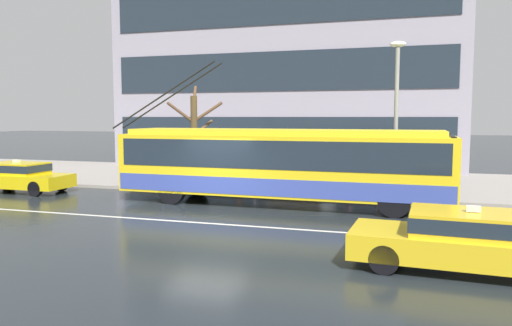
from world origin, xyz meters
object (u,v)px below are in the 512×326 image
taxi_oncoming_far (466,238)px  pedestrian_walking_past (348,151)px  bus_shelter (297,144)px  trolleybus (280,163)px  pedestrian_approaching_curb (239,162)px  street_tree_bare (195,133)px  taxi_queued_behind_bus (19,176)px  pedestrian_at_shelter (379,155)px  street_lamp (396,104)px

taxi_oncoming_far → pedestrian_walking_past: 11.72m
bus_shelter → pedestrian_walking_past: (2.21, 0.70, -0.28)m
trolleybus → pedestrian_approaching_curb: (-3.04, 4.21, -0.40)m
street_tree_bare → trolleybus: bearing=-37.0°
taxi_queued_behind_bus → street_tree_bare: street_tree_bare is taller
pedestrian_walking_past → bus_shelter: bearing=-162.5°
pedestrian_at_shelter → pedestrian_approaching_curb: 6.43m
taxi_oncoming_far → pedestrian_walking_past: bearing=108.3°
pedestrian_at_shelter → pedestrian_walking_past: pedestrian_walking_past is taller
bus_shelter → pedestrian_walking_past: bus_shelter is taller
trolleybus → taxi_oncoming_far: size_ratio=2.76×
bus_shelter → pedestrian_at_shelter: size_ratio=1.88×
taxi_oncoming_far → pedestrian_approaching_curb: 13.72m
bus_shelter → street_tree_bare: size_ratio=0.79×
pedestrian_approaching_curb → street_lamp: 7.70m
taxi_queued_behind_bus → pedestrian_at_shelter: (14.87, 3.80, 0.94)m
pedestrian_walking_past → street_tree_bare: (-7.08, -0.78, 0.73)m
taxi_queued_behind_bus → pedestrian_at_shelter: 15.38m
trolleybus → bus_shelter: trolleybus is taller
bus_shelter → pedestrian_at_shelter: bus_shelter is taller
bus_shelter → pedestrian_approaching_curb: (-2.78, 0.26, -0.87)m
pedestrian_at_shelter → street_tree_bare: size_ratio=0.42×
pedestrian_at_shelter → street_lamp: (0.65, -1.13, 2.08)m
pedestrian_approaching_curb → pedestrian_walking_past: 5.04m
taxi_queued_behind_bus → pedestrian_at_shelter: bearing=14.3°
street_lamp → street_tree_bare: 9.33m
trolleybus → street_lamp: size_ratio=2.17×
bus_shelter → pedestrian_at_shelter: bearing=-6.7°
pedestrian_at_shelter → street_tree_bare: street_tree_bare is taller
trolleybus → street_tree_bare: bearing=143.0°
street_tree_bare → pedestrian_approaching_curb: bearing=9.1°
bus_shelter → pedestrian_approaching_curb: bus_shelter is taller
street_lamp → pedestrian_approaching_curb: bearing=165.6°
trolleybus → street_lamp: street_lamp is taller
trolleybus → bus_shelter: bearing=93.7°
street_tree_bare → pedestrian_walking_past: bearing=6.3°
taxi_oncoming_far → pedestrian_at_shelter: (-2.28, 9.96, 0.94)m
street_lamp → pedestrian_at_shelter: bearing=120.0°
pedestrian_approaching_curb → bus_shelter: bearing=-5.2°
taxi_oncoming_far → street_tree_bare: (-10.75, 10.31, 1.76)m
pedestrian_at_shelter → street_tree_bare: (-8.47, 0.34, 0.82)m
pedestrian_at_shelter → street_lamp: size_ratio=0.32×
taxi_oncoming_far → pedestrian_at_shelter: size_ratio=2.42×
taxi_queued_behind_bus → pedestrian_at_shelter: size_ratio=2.28×
taxi_oncoming_far → street_lamp: 9.48m
taxi_oncoming_far → bus_shelter: (-5.87, 10.39, 1.30)m
bus_shelter → pedestrian_approaching_curb: 2.93m
trolleybus → pedestrian_walking_past: 5.05m
pedestrian_at_shelter → taxi_oncoming_far: bearing=-77.1°
bus_shelter → pedestrian_at_shelter: 3.64m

